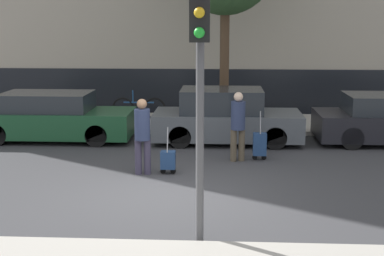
{
  "coord_description": "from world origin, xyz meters",
  "views": [
    {
      "loc": [
        0.95,
        -9.92,
        3.34
      ],
      "look_at": [
        0.3,
        1.8,
        0.95
      ],
      "focal_mm": 50.0,
      "sensor_mm": 36.0,
      "label": 1
    }
  ],
  "objects_px": {
    "trolley_left": "(168,160)",
    "trolley_right": "(260,144)",
    "parked_car_1": "(226,118)",
    "pedestrian_right": "(238,122)",
    "traffic_light": "(200,64)",
    "pedestrian_left": "(142,132)",
    "parked_car_0": "(53,118)",
    "parked_bicycle": "(139,108)"
  },
  "relations": [
    {
      "from": "trolley_left",
      "to": "trolley_right",
      "type": "relative_size",
      "value": 0.87
    },
    {
      "from": "parked_car_1",
      "to": "pedestrian_right",
      "type": "relative_size",
      "value": 2.42
    },
    {
      "from": "trolley_left",
      "to": "trolley_right",
      "type": "height_order",
      "value": "trolley_right"
    },
    {
      "from": "parked_car_1",
      "to": "trolley_left",
      "type": "relative_size",
      "value": 3.85
    },
    {
      "from": "traffic_light",
      "to": "pedestrian_left",
      "type": "bearing_deg",
      "value": 110.71
    },
    {
      "from": "parked_car_0",
      "to": "trolley_left",
      "type": "distance_m",
      "value": 4.8
    },
    {
      "from": "parked_car_1",
      "to": "trolley_left",
      "type": "height_order",
      "value": "parked_car_1"
    },
    {
      "from": "trolley_right",
      "to": "parked_car_1",
      "type": "bearing_deg",
      "value": 113.57
    },
    {
      "from": "trolley_left",
      "to": "traffic_light",
      "type": "bearing_deg",
      "value": -77.28
    },
    {
      "from": "pedestrian_left",
      "to": "pedestrian_right",
      "type": "xyz_separation_m",
      "value": [
        2.1,
        1.24,
        -0.0
      ]
    },
    {
      "from": "traffic_light",
      "to": "parked_bicycle",
      "type": "relative_size",
      "value": 2.16
    },
    {
      "from": "pedestrian_left",
      "to": "trolley_right",
      "type": "height_order",
      "value": "pedestrian_left"
    },
    {
      "from": "traffic_light",
      "to": "parked_bicycle",
      "type": "xyz_separation_m",
      "value": [
        -2.38,
        9.59,
        -2.24
      ]
    },
    {
      "from": "parked_bicycle",
      "to": "trolley_right",
      "type": "bearing_deg",
      "value": -51.33
    },
    {
      "from": "trolley_left",
      "to": "traffic_light",
      "type": "xyz_separation_m",
      "value": [
        0.84,
        -3.74,
        2.42
      ]
    },
    {
      "from": "parked_bicycle",
      "to": "pedestrian_left",
      "type": "bearing_deg",
      "value": -80.45
    },
    {
      "from": "parked_car_1",
      "to": "pedestrian_right",
      "type": "height_order",
      "value": "pedestrian_right"
    },
    {
      "from": "trolley_left",
      "to": "pedestrian_right",
      "type": "bearing_deg",
      "value": 37.14
    },
    {
      "from": "parked_car_1",
      "to": "traffic_light",
      "type": "height_order",
      "value": "traffic_light"
    },
    {
      "from": "trolley_left",
      "to": "traffic_light",
      "type": "height_order",
      "value": "traffic_light"
    },
    {
      "from": "trolley_left",
      "to": "parked_bicycle",
      "type": "bearing_deg",
      "value": 104.76
    },
    {
      "from": "pedestrian_left",
      "to": "trolley_left",
      "type": "height_order",
      "value": "pedestrian_left"
    },
    {
      "from": "parked_car_0",
      "to": "trolley_right",
      "type": "xyz_separation_m",
      "value": [
        5.66,
        -1.89,
        -0.25
      ]
    },
    {
      "from": "trolley_left",
      "to": "pedestrian_right",
      "type": "distance_m",
      "value": 2.05
    },
    {
      "from": "pedestrian_right",
      "to": "parked_car_1",
      "type": "bearing_deg",
      "value": -95.48
    },
    {
      "from": "pedestrian_left",
      "to": "parked_bicycle",
      "type": "height_order",
      "value": "pedestrian_left"
    },
    {
      "from": "parked_car_0",
      "to": "parked_car_1",
      "type": "relative_size",
      "value": 1.09
    },
    {
      "from": "pedestrian_left",
      "to": "pedestrian_right",
      "type": "distance_m",
      "value": 2.44
    },
    {
      "from": "parked_bicycle",
      "to": "trolley_left",
      "type": "bearing_deg",
      "value": -75.24
    },
    {
      "from": "trolley_right",
      "to": "traffic_light",
      "type": "relative_size",
      "value": 0.31
    },
    {
      "from": "trolley_left",
      "to": "pedestrian_right",
      "type": "height_order",
      "value": "pedestrian_right"
    },
    {
      "from": "parked_car_0",
      "to": "pedestrian_left",
      "type": "xyz_separation_m",
      "value": [
        3.02,
        -3.26,
        0.31
      ]
    },
    {
      "from": "trolley_right",
      "to": "traffic_light",
      "type": "bearing_deg",
      "value": -103.89
    },
    {
      "from": "parked_car_1",
      "to": "trolley_right",
      "type": "distance_m",
      "value": 2.06
    },
    {
      "from": "pedestrian_right",
      "to": "trolley_right",
      "type": "xyz_separation_m",
      "value": [
        0.53,
        0.13,
        -0.56
      ]
    },
    {
      "from": "trolley_right",
      "to": "parked_car_0",
      "type": "bearing_deg",
      "value": 161.53
    },
    {
      "from": "pedestrian_right",
      "to": "trolley_right",
      "type": "distance_m",
      "value": 0.78
    },
    {
      "from": "parked_car_1",
      "to": "trolley_left",
      "type": "bearing_deg",
      "value": -111.97
    },
    {
      "from": "pedestrian_left",
      "to": "trolley_left",
      "type": "distance_m",
      "value": 0.84
    },
    {
      "from": "parked_car_0",
      "to": "parked_car_1",
      "type": "bearing_deg",
      "value": -0.31
    },
    {
      "from": "trolley_left",
      "to": "traffic_light",
      "type": "distance_m",
      "value": 4.53
    },
    {
      "from": "pedestrian_left",
      "to": "trolley_right",
      "type": "bearing_deg",
      "value": -159.28
    }
  ]
}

